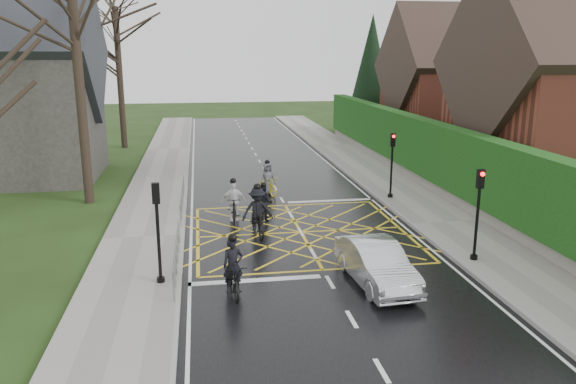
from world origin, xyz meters
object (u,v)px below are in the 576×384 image
object	(u,v)px
cyclist_rear	(233,274)
car	(376,263)
cyclist_front	(234,205)
cyclist_lead	(268,183)
cyclist_back	(264,207)
cyclist_mid	(258,216)

from	to	relation	value
cyclist_rear	car	distance (m)	4.32
cyclist_front	car	world-z (taller)	cyclist_front
cyclist_front	cyclist_lead	bearing A→B (deg)	66.90
cyclist_front	cyclist_lead	distance (m)	4.68
cyclist_rear	cyclist_lead	bearing A→B (deg)	72.88
cyclist_back	cyclist_lead	xyz separation A→B (m)	(0.71, 4.56, -0.03)
cyclist_back	cyclist_mid	bearing A→B (deg)	-90.40
cyclist_rear	cyclist_front	bearing A→B (deg)	81.00
cyclist_rear	cyclist_back	bearing A→B (deg)	70.96
cyclist_rear	cyclist_mid	size ratio (longest dim) A/B	0.89
cyclist_lead	car	xyz separation A→B (m)	(1.89, -11.52, 0.05)
cyclist_mid	car	world-z (taller)	cyclist_mid
cyclist_lead	car	size ratio (longest dim) A/B	0.47
cyclist_rear	car	size ratio (longest dim) A/B	0.48
cyclist_mid	car	size ratio (longest dim) A/B	0.54
cyclist_front	car	xyz separation A→B (m)	(3.84, -7.27, -0.02)
cyclist_mid	cyclist_back	bearing A→B (deg)	69.32
cyclist_rear	cyclist_mid	world-z (taller)	cyclist_mid
cyclist_rear	cyclist_mid	distance (m)	5.48
cyclist_rear	cyclist_lead	world-z (taller)	cyclist_rear
cyclist_rear	cyclist_back	distance (m)	7.17
cyclist_rear	cyclist_mid	xyz separation A→B (m)	(1.27, 5.32, 0.15)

